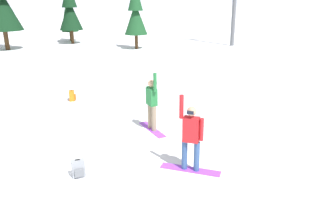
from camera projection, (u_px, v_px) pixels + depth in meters
ground_plane at (75, 152)px, 9.46m from camera, size 800.00×800.00×0.00m
snowboarder_foreground at (191, 137)px, 8.17m from camera, size 1.59×0.78×2.02m
snowboarder_midground at (152, 103)px, 10.71m from camera, size 0.95×1.47×2.01m
backpack_orange at (72, 96)px, 14.01m from camera, size 0.31×0.35×0.47m
backpack_grey at (78, 169)px, 8.12m from camera, size 0.37×0.34×0.47m
pine_tree_tall at (136, 12)px, 26.76m from camera, size 1.91×1.91×5.51m
pine_tree_leaning at (70, 9)px, 29.77m from camera, size 2.12×2.12×5.77m
pine_tree_broad at (69, 17)px, 31.91m from camera, size 1.61×1.61×4.16m
pine_tree_short at (0, 0)px, 25.99m from camera, size 2.97×2.97×7.24m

